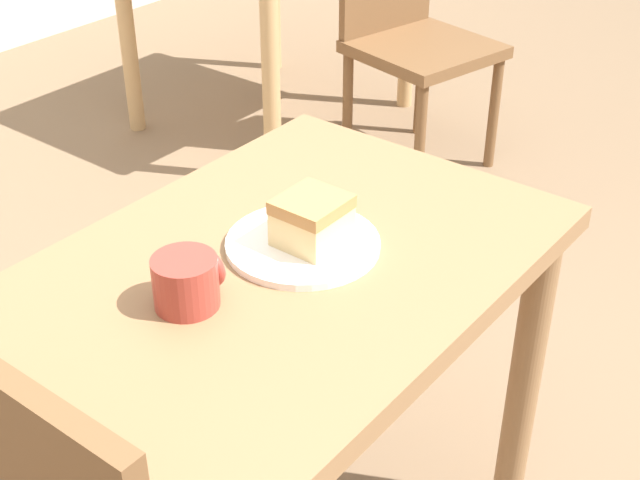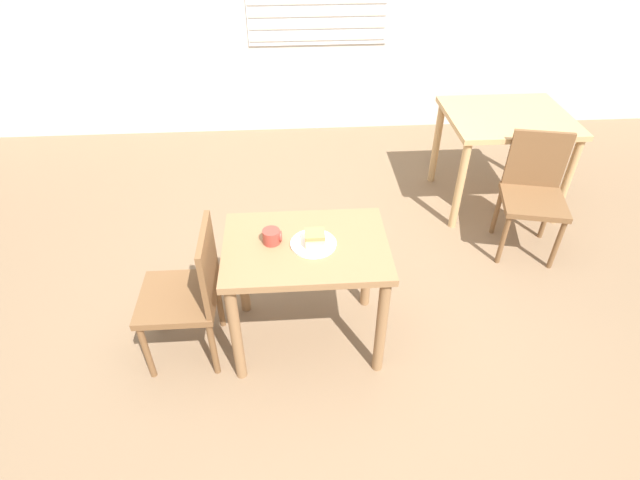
{
  "view_description": "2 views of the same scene",
  "coord_description": "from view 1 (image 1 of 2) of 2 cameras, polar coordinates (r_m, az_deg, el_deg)",
  "views": [
    {
      "loc": [
        -0.99,
        -0.63,
        1.47
      ],
      "look_at": [
        -0.12,
        0.05,
        0.77
      ],
      "focal_mm": 50.0,
      "sensor_mm": 36.0,
      "label": 1
    },
    {
      "loc": [
        -0.19,
        -1.93,
        2.35
      ],
      "look_at": [
        -0.05,
        0.11,
        0.75
      ],
      "focal_mm": 28.0,
      "sensor_mm": 36.0,
      "label": 2
    }
  ],
  "objects": [
    {
      "name": "coffee_mug",
      "position": [
        1.26,
        -8.48,
        -2.62
      ],
      "size": [
        0.1,
        0.09,
        0.08
      ],
      "color": "#9E382D",
      "rests_on": "dining_table_near"
    },
    {
      "name": "chair_far_corner",
      "position": [
        3.1,
        5.82,
        13.21
      ],
      "size": [
        0.5,
        0.5,
        0.86
      ],
      "rotation": [
        0.0,
        0.0,
        -0.23
      ],
      "color": "brown",
      "rests_on": "ground_plane"
    },
    {
      "name": "cake_slice",
      "position": [
        1.36,
        -0.52,
        1.28
      ],
      "size": [
        0.1,
        0.1,
        0.08
      ],
      "color": "#E5CC89",
      "rests_on": "plate"
    },
    {
      "name": "plate",
      "position": [
        1.39,
        -1.1,
        -0.25
      ],
      "size": [
        0.24,
        0.24,
        0.01
      ],
      "color": "white",
      "rests_on": "dining_table_near"
    },
    {
      "name": "dining_table_near",
      "position": [
        1.44,
        -2.19,
        -5.51
      ],
      "size": [
        0.87,
        0.62,
        0.72
      ],
      "color": "olive",
      "rests_on": "ground_plane"
    }
  ]
}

